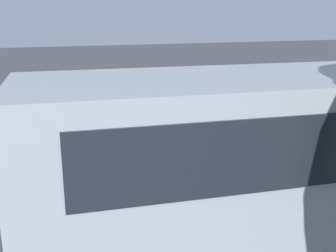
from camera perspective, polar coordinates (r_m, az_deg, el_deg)
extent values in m
plane|color=#38383D|center=(11.97, -2.85, -4.78)|extent=(80.00, 80.00, 0.00)
cube|color=#8C939E|center=(7.32, 17.83, -3.83)|extent=(9.35, 2.88, 2.80)
cube|color=black|center=(6.12, -21.06, -2.49)|extent=(0.15, 2.10, 1.23)
cube|color=black|center=(8.22, 13.52, 2.70)|extent=(7.77, 0.36, 1.01)
cube|color=#1959B2|center=(8.53, 13.05, -4.65)|extent=(8.14, 0.36, 0.28)
cube|color=black|center=(8.00, 16.81, -14.86)|extent=(8.60, 2.65, 0.45)
torus|color=black|center=(7.88, -8.84, -12.53)|extent=(1.01, 0.36, 1.00)
cylinder|color=black|center=(10.50, 12.10, -5.50)|extent=(0.14, 0.14, 0.75)
cube|color=black|center=(10.69, 11.91, -7.46)|extent=(0.16, 0.28, 0.10)
cylinder|color=black|center=(10.54, 12.94, -5.46)|extent=(0.14, 0.14, 0.75)
cube|color=black|center=(10.73, 12.74, -7.41)|extent=(0.16, 0.28, 0.10)
cube|color=silver|center=(10.29, 12.75, -1.92)|extent=(0.43, 0.36, 0.62)
cylinder|color=silver|center=(10.22, 11.46, -1.88)|extent=(0.11, 0.11, 0.59)
sphere|color=tan|center=(10.32, 11.37, -3.44)|extent=(0.11, 0.11, 0.09)
cylinder|color=silver|center=(10.36, 14.03, -1.81)|extent=(0.11, 0.11, 0.59)
sphere|color=tan|center=(10.45, 13.92, -3.35)|extent=(0.11, 0.11, 0.09)
sphere|color=tan|center=(10.17, 12.90, 0.46)|extent=(0.27, 0.27, 0.23)
cylinder|color=#473823|center=(9.94, 5.84, -6.47)|extent=(0.14, 0.14, 0.74)
cube|color=black|center=(10.14, 5.66, -8.51)|extent=(0.14, 0.27, 0.10)
cylinder|color=#473823|center=(10.02, 6.64, -6.31)|extent=(0.14, 0.14, 0.74)
cube|color=black|center=(10.21, 6.45, -8.34)|extent=(0.14, 0.27, 0.10)
cube|color=navy|center=(9.74, 6.36, -2.68)|extent=(0.42, 0.33, 0.62)
cylinder|color=navy|center=(9.62, 5.14, -2.79)|extent=(0.10, 0.10, 0.59)
sphere|color=tan|center=(9.72, 5.09, -4.43)|extent=(0.10, 0.10, 0.09)
cylinder|color=navy|center=(9.86, 7.56, -2.40)|extent=(0.10, 0.10, 0.59)
sphere|color=tan|center=(9.96, 7.50, -4.01)|extent=(0.10, 0.10, 0.09)
sphere|color=tan|center=(9.61, 6.44, -0.18)|extent=(0.25, 0.25, 0.22)
cylinder|color=black|center=(9.27, 1.59, -7.98)|extent=(0.15, 0.15, 0.77)
cube|color=black|center=(9.48, 1.44, -10.23)|extent=(0.17, 0.28, 0.10)
cylinder|color=black|center=(9.36, 2.41, -7.76)|extent=(0.15, 0.15, 0.77)
cube|color=black|center=(9.56, 2.24, -9.99)|extent=(0.17, 0.28, 0.10)
cube|color=#D8F233|center=(9.05, 2.05, -3.77)|extent=(0.44, 0.37, 0.64)
cube|color=silver|center=(9.05, 2.05, -3.77)|extent=(0.45, 0.39, 0.06)
cylinder|color=#D8F233|center=(8.92, 0.78, -3.96)|extent=(0.11, 0.11, 0.61)
sphere|color=tan|center=(9.03, 0.77, -5.78)|extent=(0.11, 0.11, 0.09)
cylinder|color=#D8F233|center=(9.18, 3.28, -3.40)|extent=(0.11, 0.11, 0.61)
sphere|color=tan|center=(9.29, 3.25, -5.18)|extent=(0.11, 0.11, 0.09)
sphere|color=tan|center=(8.91, 2.08, -1.00)|extent=(0.29, 0.29, 0.23)
torus|color=black|center=(10.69, 21.46, -6.79)|extent=(0.61, 0.21, 0.60)
cylinder|color=silver|center=(10.69, 21.46, -6.79)|extent=(0.13, 0.11, 0.12)
cylinder|color=silver|center=(10.60, 21.88, -5.02)|extent=(0.32, 0.10, 0.67)
cylinder|color=black|center=(10.52, 22.28, -3.46)|extent=(0.11, 0.58, 0.04)
torus|color=black|center=(13.97, -9.36, -0.62)|extent=(0.59, 0.39, 0.60)
cylinder|color=silver|center=(13.97, -9.36, -0.62)|extent=(0.15, 0.14, 0.12)
torus|color=black|center=(13.17, -13.22, 2.72)|extent=(0.81, 0.51, 0.85)
cylinder|color=silver|center=(13.17, -13.22, 2.72)|extent=(0.16, 0.16, 0.12)
cylinder|color=silver|center=(14.01, -8.71, 0.67)|extent=(0.61, 0.36, 0.33)
cube|color=orange|center=(13.66, -10.29, 1.97)|extent=(0.88, 0.65, 0.84)
cube|color=black|center=(13.41, -11.45, 3.27)|extent=(0.56, 0.43, 0.51)
cylinder|color=silver|center=(13.53, -12.06, 2.19)|extent=(0.37, 0.25, 0.37)
cylinder|color=black|center=(14.04, -8.18, 1.78)|extent=(0.30, 0.53, 0.04)
cube|color=black|center=(13.68, -9.82, 3.12)|extent=(0.59, 0.53, 0.54)
sphere|color=black|center=(13.95, -8.39, 2.78)|extent=(0.35, 0.35, 0.26)
cylinder|color=black|center=(13.70, -8.64, 2.32)|extent=(0.45, 0.29, 0.16)
cylinder|color=black|center=(13.37, -10.58, 2.32)|extent=(0.36, 0.25, 0.36)
cylinder|color=black|center=(13.99, -9.51, 2.56)|extent=(0.45, 0.29, 0.16)
cylinder|color=black|center=(13.66, -11.43, 2.56)|extent=(0.36, 0.25, 0.36)
cube|color=white|center=(15.94, 16.55, -0.12)|extent=(0.15, 4.07, 0.01)
cube|color=white|center=(14.58, 7.00, -1.03)|extent=(0.16, 4.67, 0.01)
cube|color=white|center=(13.71, -4.13, -2.06)|extent=(0.16, 4.69, 0.01)
cube|color=white|center=(13.42, -16.26, -3.08)|extent=(0.16, 4.94, 0.01)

